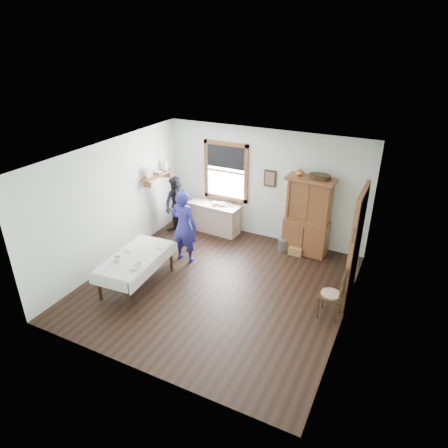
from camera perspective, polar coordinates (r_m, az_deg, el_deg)
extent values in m
cube|color=black|center=(8.20, -1.06, -8.83)|extent=(5.00, 5.00, 0.01)
cube|color=silver|center=(7.02, -1.24, 9.50)|extent=(5.00, 5.00, 0.01)
cube|color=silver|center=(9.62, 5.76, 5.56)|extent=(5.00, 0.01, 2.70)
cube|color=silver|center=(5.73, -12.92, -10.37)|extent=(5.00, 0.01, 2.70)
cube|color=silver|center=(8.85, -15.69, 2.83)|extent=(0.01, 5.00, 2.70)
cube|color=silver|center=(6.86, 17.79, -4.49)|extent=(0.01, 5.00, 2.70)
cube|color=white|center=(9.91, 0.34, 7.54)|extent=(1.00, 0.02, 1.30)
cube|color=brown|center=(9.69, 0.28, 11.40)|extent=(1.18, 0.06, 0.09)
cube|color=brown|center=(10.13, 0.26, 3.77)|extent=(1.18, 0.06, 0.09)
cube|color=brown|center=(10.13, -2.52, 7.93)|extent=(0.09, 0.06, 1.48)
cube|color=brown|center=(9.67, 3.19, 7.03)|extent=(0.09, 0.06, 1.48)
cube|color=black|center=(9.76, 0.23, 9.55)|extent=(0.98, 0.03, 0.55)
cube|color=#433B30|center=(7.75, 18.39, -3.45)|extent=(0.03, 0.90, 2.10)
cube|color=brown|center=(7.31, 17.49, -5.19)|extent=(0.08, 0.12, 2.10)
cube|color=brown|center=(8.20, 18.78, -1.82)|extent=(0.08, 0.12, 2.10)
cube|color=brown|center=(7.30, 19.37, 4.22)|extent=(0.08, 1.14, 0.12)
cube|color=brown|center=(9.78, -9.53, 6.93)|extent=(0.24, 1.00, 0.04)
cube|color=brown|center=(9.51, -10.87, 5.63)|extent=(0.22, 0.03, 0.18)
cube|color=brown|center=(10.12, -8.18, 7.08)|extent=(0.22, 0.03, 0.18)
cube|color=#CAAE8C|center=(9.51, -10.62, 7.12)|extent=(0.03, 0.22, 0.24)
cylinder|color=white|center=(10.01, -8.42, 8.24)|extent=(0.12, 0.12, 0.22)
cube|color=#312011|center=(9.47, 6.58, 6.47)|extent=(0.30, 0.04, 0.40)
torus|color=black|center=(6.96, 18.23, -0.63)|extent=(0.01, 0.27, 0.27)
cube|color=#CAAE8C|center=(10.17, -1.33, 0.90)|extent=(1.34, 0.58, 0.75)
cube|color=brown|center=(9.18, 11.84, 1.10)|extent=(1.09, 0.56, 1.82)
cube|color=silver|center=(8.26, -12.33, -6.47)|extent=(1.01, 1.74, 0.67)
cube|color=#312011|center=(7.43, 15.08, -9.57)|extent=(0.45, 0.45, 0.95)
cube|color=gray|center=(9.49, 8.48, -2.93)|extent=(0.31, 0.31, 0.28)
cube|color=#A87C4C|center=(9.39, 10.25, -3.77)|extent=(0.32, 0.23, 0.18)
imported|color=navy|center=(8.76, -5.74, -0.70)|extent=(0.56, 0.37, 1.54)
imported|color=black|center=(9.94, -6.63, 2.17)|extent=(0.75, 0.62, 1.40)
imported|color=white|center=(7.97, -14.99, -4.82)|extent=(0.17, 0.17, 0.10)
imported|color=white|center=(7.70, -11.99, -5.69)|extent=(0.10, 0.10, 0.09)
imported|color=white|center=(7.66, -12.57, -6.08)|extent=(0.24, 0.24, 0.06)
imported|color=#715E4B|center=(9.95, -0.06, 2.76)|extent=(0.29, 0.30, 0.02)
imported|color=white|center=(9.93, -0.30, 2.86)|extent=(0.22, 0.22, 0.07)
imported|color=white|center=(9.81, -9.38, 7.28)|extent=(0.22, 0.22, 0.05)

